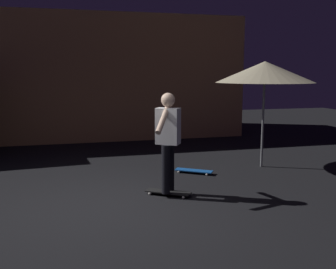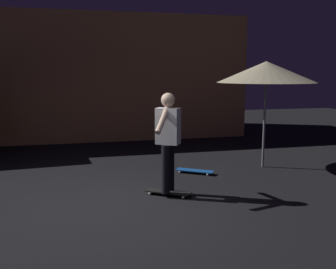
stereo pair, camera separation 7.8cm
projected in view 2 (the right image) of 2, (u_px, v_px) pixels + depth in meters
name	position (u px, v px, depth m)	size (l,w,h in m)	color
ground_plane	(107.00, 209.00, 5.98)	(28.00, 28.00, 0.00)	black
low_building	(69.00, 77.00, 12.92)	(10.95, 3.70, 3.80)	tan
patio_umbrella	(266.00, 72.00, 8.30)	(2.10, 2.10, 2.30)	slate
skateboard_ridden	(168.00, 192.00, 6.63)	(0.76, 0.60, 0.07)	black
skateboard_spare	(195.00, 171.00, 8.06)	(0.75, 0.61, 0.07)	#1959B2
skater	(168.00, 135.00, 6.48)	(0.63, 0.86, 1.67)	black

